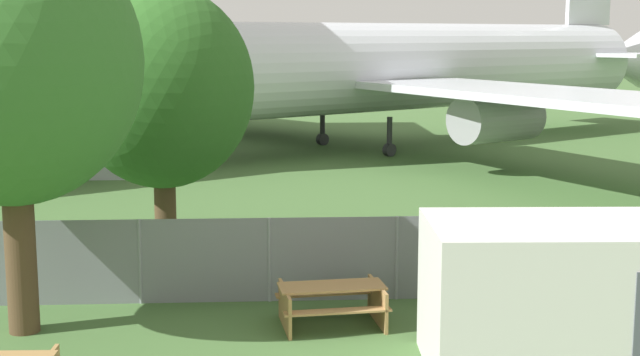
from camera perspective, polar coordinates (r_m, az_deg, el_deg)
The scene contains 6 objects.
perimeter_fence at distance 17.78m, azimuth -3.26°, elevation -5.25°, with size 56.07×0.07×1.70m.
airplane at distance 39.52m, azimuth 0.57°, elevation 6.91°, with size 42.49×35.74×11.82m.
portable_cabin at distance 14.73m, azimuth 16.55°, elevation -7.32°, with size 5.02×2.76×2.39m.
picnic_bench_near_cabin at distance 16.43m, azimuth 0.75°, elevation -7.81°, with size 2.08×1.61×0.76m.
tree_near_hangar at distance 16.25m, azimuth -19.22°, elevation 6.96°, with size 4.53×4.53×7.31m.
tree_left_of_cabin at distance 21.33m, azimuth -10.09°, elevation 5.69°, with size 4.34×4.34×6.43m.
Camera 1 is at (0.02, -6.78, 5.30)m, focal length 50.00 mm.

